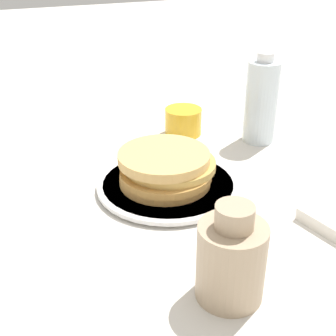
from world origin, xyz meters
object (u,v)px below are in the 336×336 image
(plate, at_px, (168,185))
(cream_jug, at_px, (231,259))
(water_bottle_near, at_px, (261,101))
(juice_glass, at_px, (183,121))
(pancake_stack, at_px, (166,168))

(plate, xyz_separation_m, cream_jug, (-0.27, 0.02, 0.05))
(cream_jug, distance_m, water_bottle_near, 0.48)
(plate, bearing_deg, cream_jug, 175.02)
(plate, height_order, juice_glass, juice_glass)
(juice_glass, xyz_separation_m, water_bottle_near, (-0.09, -0.13, 0.06))
(juice_glass, bearing_deg, water_bottle_near, -123.18)
(water_bottle_near, bearing_deg, pancake_stack, 115.16)
(pancake_stack, height_order, cream_jug, cream_jug)
(plate, xyz_separation_m, water_bottle_near, (0.12, -0.25, 0.08))
(juice_glass, relative_size, cream_jug, 0.61)
(plate, distance_m, cream_jug, 0.27)
(pancake_stack, bearing_deg, cream_jug, 175.56)
(plate, relative_size, cream_jug, 1.89)
(juice_glass, bearing_deg, pancake_stack, 150.19)
(water_bottle_near, bearing_deg, plate, 115.78)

